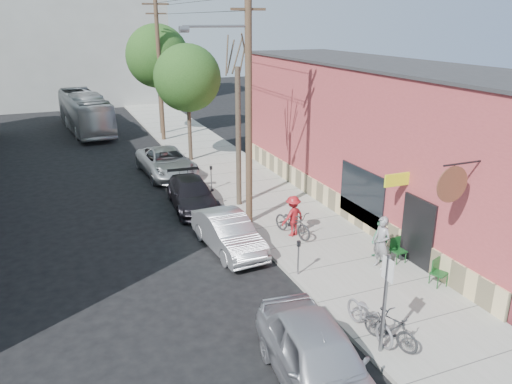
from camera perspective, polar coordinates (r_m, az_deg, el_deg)
name	(u,v)px	position (r m, az deg, el deg)	size (l,w,h in m)	color
ground	(235,289)	(16.73, -2.46, -10.99)	(120.00, 120.00, 0.00)	black
sidewalk	(239,178)	(27.55, -2.01, 1.56)	(4.50, 58.00, 0.15)	#9D9C91
cafe_building	(380,136)	(23.76, 13.97, 6.20)	(6.60, 20.20, 6.61)	#A53D41
end_cap_building	(73,44)	(55.76, -20.21, 15.57)	(18.00, 8.00, 12.00)	#9D9E99
sign_post	(385,295)	(13.22, 14.57, -11.31)	(0.07, 0.45, 2.80)	slate
parking_meter_near	(299,252)	(16.95, 4.88, -6.86)	(0.14, 0.14, 1.24)	slate
parking_meter_far	(211,174)	(25.39, -5.15, 2.09)	(0.14, 0.14, 1.24)	slate
utility_pole_near	(247,99)	(20.09, -1.01, 10.59)	(3.57, 0.28, 10.00)	#503A28
utility_pole_far	(159,66)	(36.18, -11.00, 13.98)	(1.80, 0.28, 10.00)	#503A28
tree_bare	(238,138)	(22.62, -2.03, 6.14)	(0.24, 0.24, 6.32)	#44392C
tree_leafy_mid	(187,78)	(30.36, -7.85, 12.77)	(3.96, 3.96, 6.96)	#44392C
tree_leafy_far	(157,56)	(38.34, -11.21, 14.98)	(4.58, 4.58, 7.99)	#44392C
patio_chair_a	(398,251)	(18.61, 15.95, -6.45)	(0.50, 0.50, 0.88)	#124219
patio_chair_b	(439,273)	(17.46, 20.18, -8.69)	(0.50, 0.50, 0.88)	#124219
patron_grey	(381,243)	(17.82, 14.14, -5.65)	(0.69, 0.46, 1.90)	gray
patron_green	(380,241)	(18.48, 14.02, -5.45)	(0.71, 0.56, 1.47)	#317C55
cyclist	(293,216)	(19.93, 4.24, -2.75)	(1.08, 0.62, 1.67)	maroon
cyclist_bike	(293,223)	(20.04, 4.22, -3.54)	(0.71, 2.04, 1.07)	black
parked_bike_a	(391,328)	(14.15, 15.13, -14.82)	(0.47, 1.65, 0.99)	black
parked_bike_b	(370,317)	(14.42, 12.89, -13.72)	(0.71, 2.05, 1.08)	slate
car_0	(319,360)	(12.44, 7.19, -18.48)	(1.96, 4.88, 1.66)	#B5B6BE
car_1	(228,233)	(19.06, -3.18, -4.69)	(1.49, 4.28, 1.41)	#B0B3B9
car_2	(192,194)	(23.48, -7.33, -0.22)	(1.88, 4.63, 1.34)	black
car_3	(166,162)	(28.62, -10.19, 3.36)	(2.51, 5.45, 1.51)	#979B9E
bus	(85,112)	(41.80, -18.97, 8.64)	(2.52, 10.79, 3.00)	silver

